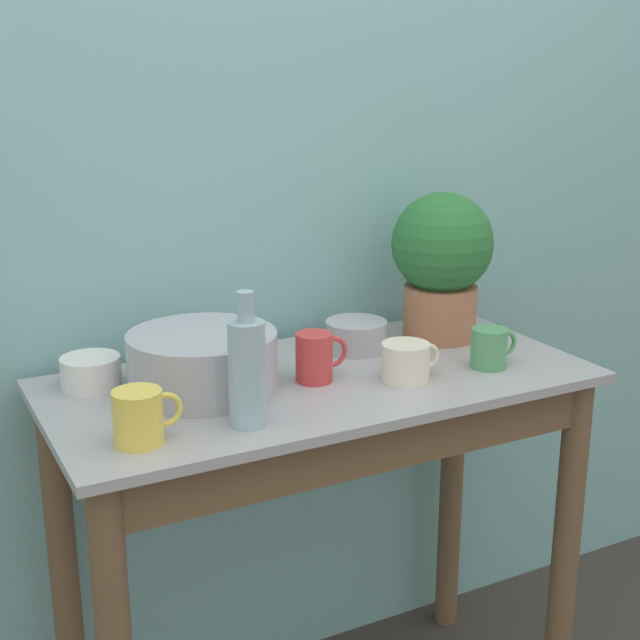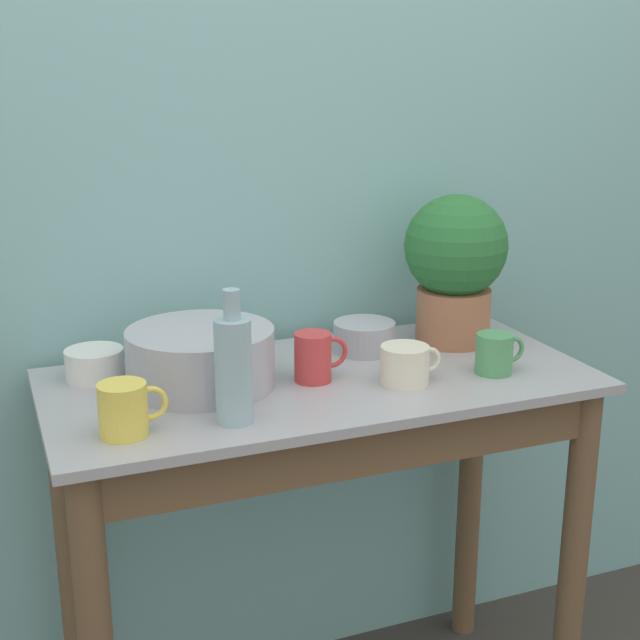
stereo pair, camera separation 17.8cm
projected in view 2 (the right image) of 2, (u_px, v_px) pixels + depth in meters
name	position (u px, v px, depth m)	size (l,w,h in m)	color
wall_back	(268.00, 193.00, 2.00)	(6.00, 0.05, 2.40)	#7AB2B2
counter_table	(323.00, 477.00, 1.86)	(1.10, 0.53, 0.87)	brown
potted_plant	(455.00, 262.00, 1.98)	(0.23, 0.23, 0.34)	#A36647
bowl_wash_large	(201.00, 358.00, 1.74)	(0.29, 0.29, 0.12)	#A8A8B2
bottle_tall	(233.00, 368.00, 1.56)	(0.07, 0.07, 0.24)	#93B2BC
mug_green	(495.00, 353.00, 1.82)	(0.11, 0.08, 0.08)	#4C935B
mug_red	(314.00, 357.00, 1.78)	(0.11, 0.07, 0.10)	#C63838
mug_cream	(406.00, 365.00, 1.76)	(0.13, 0.10, 0.08)	beige
mug_yellow	(124.00, 409.00, 1.52)	(0.12, 0.08, 0.09)	#E5CC4C
bowl_small_steel	(364.00, 337.00, 1.96)	(0.14, 0.14, 0.07)	#A8A8B2
bowl_small_enamel_white	(95.00, 364.00, 1.79)	(0.12, 0.12, 0.06)	silver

